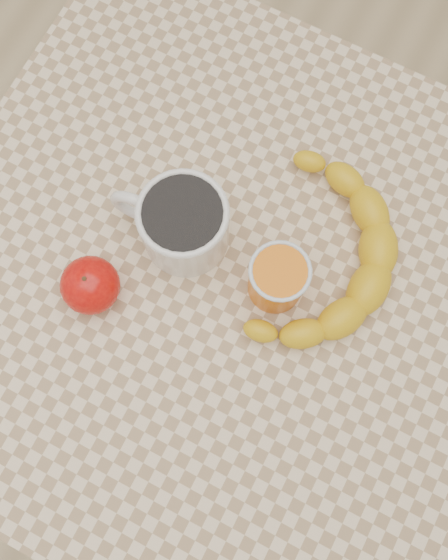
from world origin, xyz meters
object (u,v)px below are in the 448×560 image
at_px(coffee_mug, 182,223).
at_px(apple, 90,285).
at_px(table, 224,297).
at_px(orange_juice_glass, 277,279).
at_px(banana, 321,258).

xyz_separation_m(coffee_mug, apple, (-0.07, -0.12, -0.02)).
bearing_deg(table, coffee_mug, 156.20).
bearing_deg(orange_juice_glass, coffee_mug, 176.73).
xyz_separation_m(apple, banana, (0.24, 0.17, -0.01)).
xyz_separation_m(table, apple, (-0.14, -0.09, 0.12)).
xyz_separation_m(table, coffee_mug, (-0.08, 0.03, 0.14)).
height_order(table, orange_juice_glass, orange_juice_glass).
height_order(coffee_mug, banana, coffee_mug).
bearing_deg(table, banana, 39.90).
height_order(apple, banana, apple).
relative_size(coffee_mug, banana, 0.51).
bearing_deg(coffee_mug, table, -23.80).
bearing_deg(table, orange_juice_glass, 23.25).
height_order(coffee_mug, apple, coffee_mug).
relative_size(coffee_mug, orange_juice_glass, 1.86).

